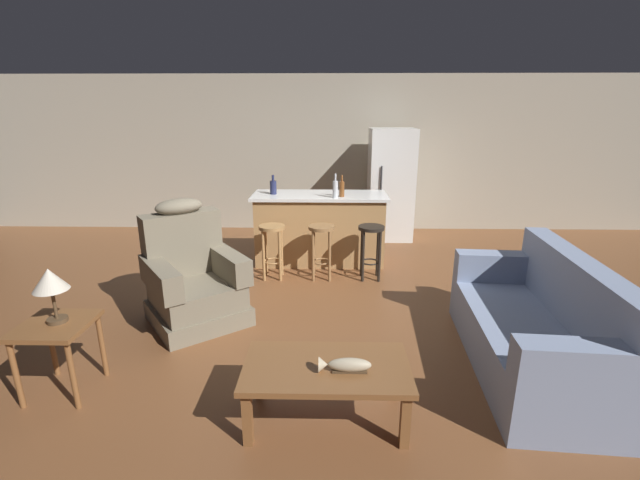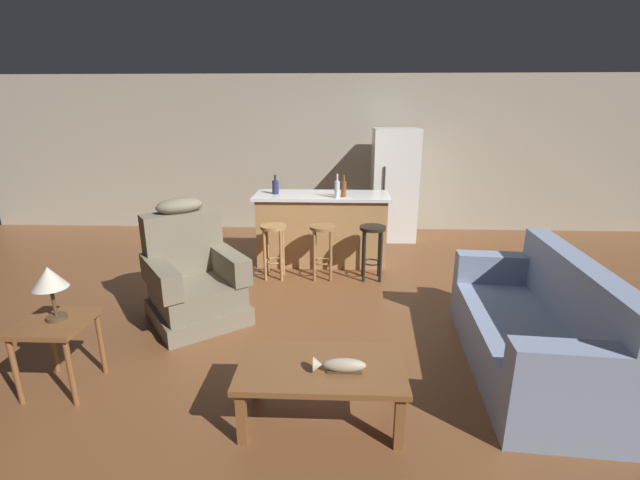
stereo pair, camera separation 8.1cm
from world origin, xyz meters
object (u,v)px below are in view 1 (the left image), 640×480
refrigerator (390,185)px  table_lamp (50,282)px  fish_figurine (344,365)px  end_table (57,335)px  bar_stool_middle (321,242)px  bottle_wine_dark (273,187)px  recliner_near_lamp (193,279)px  bar_stool_right (371,243)px  bottle_tall_green (335,189)px  bottle_short_amber (342,189)px  bar_stool_left (272,242)px  coffee_table (326,373)px  couch (537,329)px  kitchen_island (320,228)px

refrigerator → table_lamp: bearing=-125.7°
fish_figurine → end_table: (-2.08, 0.33, -0.00)m
fish_figurine → bar_stool_middle: size_ratio=0.50×
bar_stool_middle → bottle_wine_dark: 1.07m
recliner_near_lamp → bar_stool_right: (1.87, 1.11, 0.05)m
recliner_near_lamp → bottle_tall_green: bottle_tall_green is taller
bottle_short_amber → bottle_wine_dark: 0.92m
bottle_wine_dark → table_lamp: bearing=-112.8°
bar_stool_right → recliner_near_lamp: bearing=-149.3°
bar_stool_left → bottle_short_amber: bearing=28.3°
bottle_short_amber → bottle_wine_dark: bottle_short_amber is taller
fish_figurine → table_lamp: 2.14m
coffee_table → fish_figurine: bearing=-27.4°
bottle_wine_dark → bottle_tall_green: bearing=-15.5°
couch → bottle_tall_green: 2.90m
fish_figurine → kitchen_island: 3.27m
recliner_near_lamp → bottle_short_amber: (1.51, 1.57, 0.63)m
bar_stool_right → refrigerator: (0.47, 1.83, 0.41)m
recliner_near_lamp → bottle_tall_green: 2.17m
table_lamp → bottle_tall_green: 3.36m
bottle_short_amber → fish_figurine: bearing=-91.1°
bottle_tall_green → bottle_short_amber: bottle_tall_green is taller
couch → fish_figurine: bearing=29.0°
table_lamp → bar_stool_right: table_lamp is taller
couch → table_lamp: (-3.64, -0.37, 0.53)m
recliner_near_lamp → end_table: bearing=-64.6°
couch → bar_stool_middle: size_ratio=2.88×
coffee_table → bottle_tall_green: 3.05m
coffee_table → bottle_wine_dark: (-0.74, 3.19, 0.68)m
coffee_table → bar_stool_left: size_ratio=1.62×
fish_figurine → bar_stool_middle: 2.64m
fish_figurine → couch: couch is taller
end_table → bar_stool_middle: size_ratio=0.82×
couch → kitchen_island: size_ratio=1.09×
kitchen_island → bottle_wine_dark: bottle_wine_dark is taller
bottle_short_amber → refrigerator: bearing=59.0°
bar_stool_right → end_table: bearing=-137.3°
refrigerator → coffee_table: bearing=-102.8°
bar_stool_left → bar_stool_right: size_ratio=1.00×
couch → bottle_wine_dark: bearing=-41.8°
kitchen_island → bar_stool_right: bearing=-44.4°
kitchen_island → bottle_tall_green: size_ratio=5.85×
end_table → coffee_table: bearing=-7.9°
coffee_table → bar_stool_middle: bar_stool_middle is taller
end_table → bottle_wine_dark: 3.22m
refrigerator → bottle_tall_green: 1.71m
bar_stool_middle → kitchen_island: bearing=93.2°
bar_stool_right → refrigerator: bearing=75.6°
fish_figurine → bar_stool_middle: (-0.20, 2.63, 0.01)m
fish_figurine → bottle_tall_green: (-0.03, 3.02, 0.60)m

